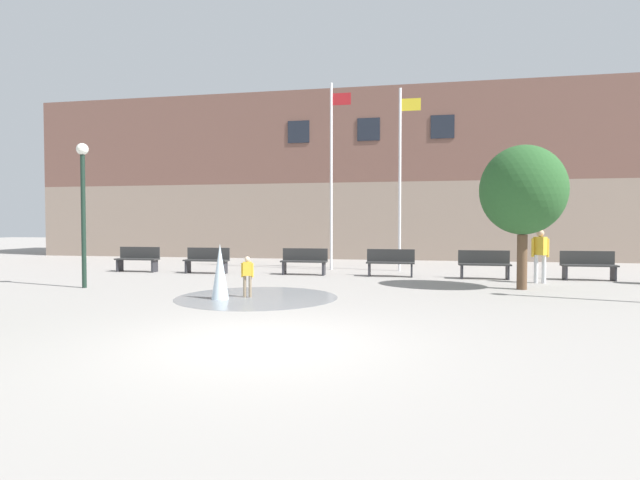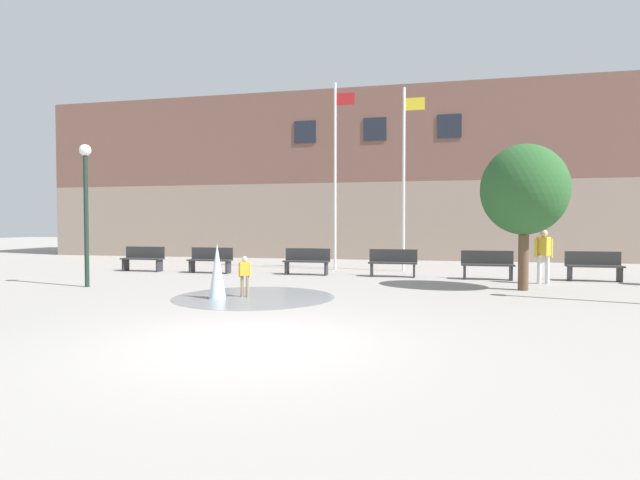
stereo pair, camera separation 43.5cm
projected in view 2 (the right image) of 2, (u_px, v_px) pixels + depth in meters
name	position (u px, v px, depth m)	size (l,w,h in m)	color
ground_plane	(247.00, 343.00, 7.40)	(100.00, 100.00, 0.00)	gray
library_building	(381.00, 179.00, 27.19)	(36.00, 6.05, 8.46)	gray
splash_fountain	(231.00, 280.00, 11.83)	(3.89, 3.89, 1.30)	gray
park_bench_far_left	(143.00, 258.00, 18.58)	(1.60, 0.44, 0.91)	#28282D
park_bench_left_of_flagpoles	(211.00, 260.00, 17.89)	(1.60, 0.44, 0.91)	#28282D
park_bench_under_left_flagpole	(307.00, 261.00, 17.28)	(1.60, 0.44, 0.91)	#28282D
park_bench_center	(393.00, 262.00, 16.63)	(1.60, 0.44, 0.91)	#28282D
park_bench_under_right_flagpole	(487.00, 264.00, 15.80)	(1.60, 0.44, 0.91)	#28282D
park_bench_near_trashcan	(594.00, 266.00, 15.33)	(1.60, 0.44, 0.91)	#28282D
adult_in_red	(544.00, 252.00, 14.61)	(0.50, 0.39, 1.59)	silver
child_with_pink_shirt	(245.00, 273.00, 12.00)	(0.31, 0.18, 0.99)	#89755B
flagpole_left	(336.00, 171.00, 19.03)	(0.80, 0.10, 7.13)	silver
flagpole_right	(405.00, 173.00, 18.48)	(0.80, 0.10, 6.80)	silver
lamp_post_left_lane	(86.00, 194.00, 13.86)	(0.32, 0.32, 3.97)	#192D23
street_tree_near_building	(524.00, 190.00, 13.16)	(2.25, 2.25, 3.87)	brown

